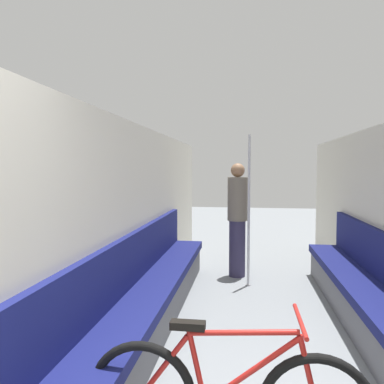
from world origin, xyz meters
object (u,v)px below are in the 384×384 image
at_px(bench_seat_row_left, 149,299).
at_px(bench_seat_row_right, 379,310).
at_px(grab_pole_near, 249,213).
at_px(passenger_standing, 237,218).

distance_m(bench_seat_row_left, bench_seat_row_right, 2.21).
distance_m(grab_pole_near, passenger_standing, 0.49).
bearing_deg(bench_seat_row_right, passenger_standing, 123.91).
bearing_deg(bench_seat_row_right, grab_pole_near, 127.01).
xyz_separation_m(bench_seat_row_right, grab_pole_near, (-1.20, 1.59, 0.71)).
bearing_deg(bench_seat_row_left, passenger_standing, 67.53).
height_order(bench_seat_row_left, passenger_standing, passenger_standing).
bearing_deg(bench_seat_row_left, grab_pole_near, 57.66).
xyz_separation_m(bench_seat_row_left, grab_pole_near, (1.01, 1.59, 0.71)).
relative_size(bench_seat_row_right, grab_pole_near, 2.19).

